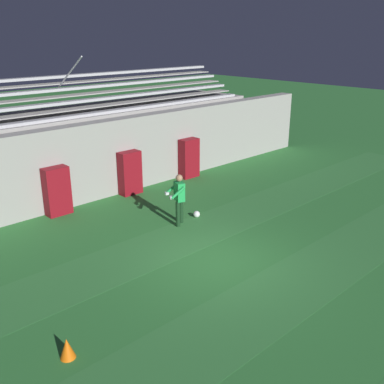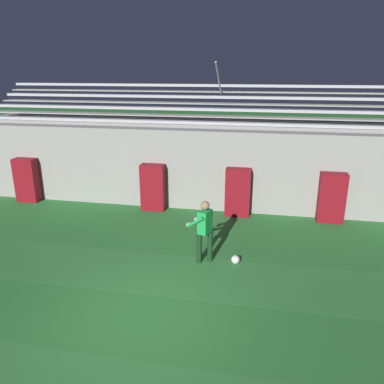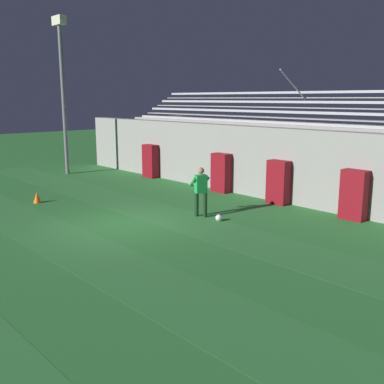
{
  "view_description": "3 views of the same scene",
  "coord_description": "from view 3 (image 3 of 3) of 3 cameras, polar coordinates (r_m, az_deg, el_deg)",
  "views": [
    {
      "loc": [
        -7.84,
        -7.34,
        5.82
      ],
      "look_at": [
        1.02,
        2.06,
        1.19
      ],
      "focal_mm": 42.0,
      "sensor_mm": 36.0,
      "label": 1
    },
    {
      "loc": [
        2.2,
        -6.11,
        4.78
      ],
      "look_at": [
        0.3,
        3.92,
        1.42
      ],
      "focal_mm": 35.0,
      "sensor_mm": 36.0,
      "label": 2
    },
    {
      "loc": [
        11.48,
        -7.56,
        3.89
      ],
      "look_at": [
        0.72,
        2.27,
        0.85
      ],
      "focal_mm": 42.0,
      "sensor_mm": 36.0,
      "label": 3
    }
  ],
  "objects": [
    {
      "name": "turf_stripe_far",
      "position": [
        15.27,
        -3.29,
        -2.98
      ],
      "size": [
        28.0,
        1.94,
        0.01
      ],
      "primitive_type": "cube",
      "color": "#337A38",
      "rests_on": "ground"
    },
    {
      "name": "ground_plane",
      "position": [
        14.28,
        -8.74,
        -4.17
      ],
      "size": [
        80.0,
        80.0,
        0.0
      ],
      "primitive_type": "plane",
      "color": "#2D7533"
    },
    {
      "name": "floodlight_pole",
      "position": [
        24.34,
        -16.16,
        13.95
      ],
      "size": [
        0.9,
        0.36,
        7.89
      ],
      "color": "slate",
      "rests_on": "ground"
    },
    {
      "name": "soccer_ball",
      "position": [
        14.57,
        3.42,
        -3.28
      ],
      "size": [
        0.22,
        0.22,
        0.22
      ],
      "primitive_type": "sphere",
      "color": "white",
      "rests_on": "ground"
    },
    {
      "name": "turf_stripe_mid",
      "position": [
        13.28,
        -16.42,
        -5.74
      ],
      "size": [
        28.0,
        1.94,
        0.01
      ],
      "primitive_type": "cube",
      "color": "#337A38",
      "rests_on": "ground"
    },
    {
      "name": "padding_pillar_gate_right",
      "position": [
        17.08,
        10.9,
        1.21
      ],
      "size": [
        0.83,
        0.44,
        1.64
      ],
      "primitive_type": "cube",
      "color": "maroon",
      "rests_on": "ground"
    },
    {
      "name": "goalkeeper",
      "position": [
        14.91,
        1.11,
        0.43
      ],
      "size": [
        0.68,
        0.7,
        1.67
      ],
      "color": "#143319",
      "rests_on": "ground"
    },
    {
      "name": "back_wall",
      "position": [
        18.32,
        8.29,
        3.85
      ],
      "size": [
        24.0,
        0.6,
        2.8
      ],
      "primitive_type": "cube",
      "color": "#999691",
      "rests_on": "ground"
    },
    {
      "name": "bleacher_stand",
      "position": [
        19.87,
        11.97,
        4.62
      ],
      "size": [
        18.0,
        3.35,
        5.03
      ],
      "color": "#999691",
      "rests_on": "ground"
    },
    {
      "name": "padding_pillar_gate_left",
      "position": [
        18.97,
        3.72,
        2.44
      ],
      "size": [
        0.83,
        0.44,
        1.64
      ],
      "primitive_type": "cube",
      "color": "maroon",
      "rests_on": "ground"
    },
    {
      "name": "padding_pillar_far_left",
      "position": [
        22.61,
        -5.3,
        3.93
      ],
      "size": [
        0.83,
        0.44,
        1.64
      ],
      "primitive_type": "cube",
      "color": "maroon",
      "rests_on": "ground"
    },
    {
      "name": "padding_pillar_far_right",
      "position": [
        15.5,
        19.88,
        -0.35
      ],
      "size": [
        0.83,
        0.44,
        1.64
      ],
      "primitive_type": "cube",
      "color": "maroon",
      "rests_on": "ground"
    },
    {
      "name": "traffic_cone",
      "position": [
        18.04,
        -19.08,
        -0.64
      ],
      "size": [
        0.3,
        0.3,
        0.42
      ],
      "primitive_type": "cone",
      "color": "orange",
      "rests_on": "ground"
    }
  ]
}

